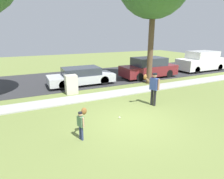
{
  "coord_description": "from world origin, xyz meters",
  "views": [
    {
      "loc": [
        -3.87,
        -6.11,
        3.52
      ],
      "look_at": [
        -0.24,
        1.5,
        1.0
      ],
      "focal_mm": 30.12,
      "sensor_mm": 36.0,
      "label": 1
    }
  ],
  "objects_px": {
    "parked_suv_maroon": "(149,68)",
    "parked_van_white": "(202,61)",
    "person_adult": "(153,86)",
    "parked_sedan_silver": "(81,76)",
    "person_child": "(82,120)",
    "utility_cabinet": "(71,84)",
    "baseball": "(119,117)"
  },
  "relations": [
    {
      "from": "baseball",
      "to": "parked_suv_maroon",
      "type": "distance_m",
      "value": 8.44
    },
    {
      "from": "person_child",
      "to": "parked_suv_maroon",
      "type": "distance_m",
      "value": 10.41
    },
    {
      "from": "person_child",
      "to": "parked_sedan_silver",
      "type": "height_order",
      "value": "parked_sedan_silver"
    },
    {
      "from": "parked_suv_maroon",
      "to": "parked_van_white",
      "type": "relative_size",
      "value": 0.94
    },
    {
      "from": "baseball",
      "to": "person_adult",
      "type": "bearing_deg",
      "value": 15.91
    },
    {
      "from": "parked_van_white",
      "to": "baseball",
      "type": "bearing_deg",
      "value": -153.26
    },
    {
      "from": "parked_suv_maroon",
      "to": "parked_sedan_silver",
      "type": "bearing_deg",
      "value": 179.21
    },
    {
      "from": "person_adult",
      "to": "parked_sedan_silver",
      "type": "relative_size",
      "value": 0.36
    },
    {
      "from": "parked_suv_maroon",
      "to": "parked_van_white",
      "type": "distance_m",
      "value": 6.42
    },
    {
      "from": "baseball",
      "to": "parked_sedan_silver",
      "type": "height_order",
      "value": "parked_sedan_silver"
    },
    {
      "from": "parked_sedan_silver",
      "to": "parked_van_white",
      "type": "xyz_separation_m",
      "value": [
        12.15,
        0.1,
        0.28
      ]
    },
    {
      "from": "baseball",
      "to": "person_child",
      "type": "bearing_deg",
      "value": -155.32
    },
    {
      "from": "person_adult",
      "to": "person_child",
      "type": "xyz_separation_m",
      "value": [
        -4.13,
        -1.51,
        -0.35
      ]
    },
    {
      "from": "utility_cabinet",
      "to": "parked_suv_maroon",
      "type": "xyz_separation_m",
      "value": [
        6.88,
        1.65,
        0.22
      ]
    },
    {
      "from": "person_adult",
      "to": "utility_cabinet",
      "type": "xyz_separation_m",
      "value": [
        -3.22,
        3.73,
        -0.47
      ]
    },
    {
      "from": "person_child",
      "to": "parked_van_white",
      "type": "bearing_deg",
      "value": 6.09
    },
    {
      "from": "parked_van_white",
      "to": "parked_suv_maroon",
      "type": "bearing_deg",
      "value": -178.38
    },
    {
      "from": "utility_cabinet",
      "to": "parked_sedan_silver",
      "type": "relative_size",
      "value": 0.25
    },
    {
      "from": "person_child",
      "to": "utility_cabinet",
      "type": "height_order",
      "value": "utility_cabinet"
    },
    {
      "from": "utility_cabinet",
      "to": "parked_van_white",
      "type": "distance_m",
      "value": 13.43
    },
    {
      "from": "baseball",
      "to": "utility_cabinet",
      "type": "relative_size",
      "value": 0.06
    },
    {
      "from": "person_adult",
      "to": "parked_suv_maroon",
      "type": "xyz_separation_m",
      "value": [
        3.67,
        5.38,
        -0.25
      ]
    },
    {
      "from": "person_child",
      "to": "parked_van_white",
      "type": "relative_size",
      "value": 0.21
    },
    {
      "from": "parked_suv_maroon",
      "to": "parked_van_white",
      "type": "bearing_deg",
      "value": 1.62
    },
    {
      "from": "person_child",
      "to": "baseball",
      "type": "bearing_deg",
      "value": 4.31
    },
    {
      "from": "person_adult",
      "to": "parked_sedan_silver",
      "type": "xyz_separation_m",
      "value": [
        -2.07,
        5.46,
        -0.42
      ]
    },
    {
      "from": "person_adult",
      "to": "parked_van_white",
      "type": "relative_size",
      "value": 0.33
    },
    {
      "from": "baseball",
      "to": "parked_sedan_silver",
      "type": "xyz_separation_m",
      "value": [
        0.14,
        6.09,
        0.58
      ]
    },
    {
      "from": "person_adult",
      "to": "person_child",
      "type": "distance_m",
      "value": 4.42
    },
    {
      "from": "person_child",
      "to": "utility_cabinet",
      "type": "xyz_separation_m",
      "value": [
        0.92,
        5.25,
        -0.12
      ]
    },
    {
      "from": "baseball",
      "to": "utility_cabinet",
      "type": "bearing_deg",
      "value": 102.97
    },
    {
      "from": "parked_sedan_silver",
      "to": "utility_cabinet",
      "type": "bearing_deg",
      "value": -123.56
    }
  ]
}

